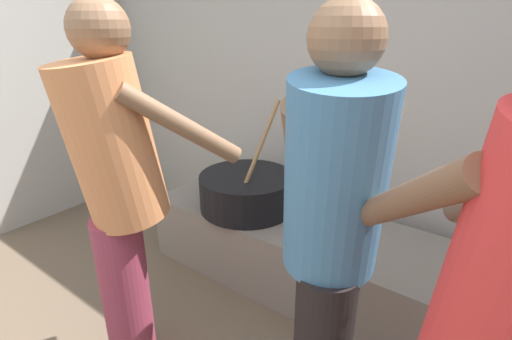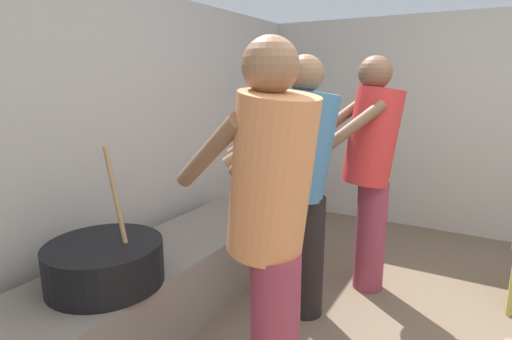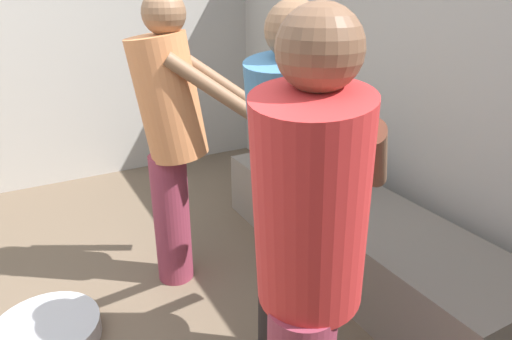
{
  "view_description": "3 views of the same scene",
  "coord_description": "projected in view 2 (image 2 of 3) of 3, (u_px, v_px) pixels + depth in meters",
  "views": [
    {
      "loc": [
        0.74,
        0.11,
        1.49
      ],
      "look_at": [
        -0.17,
        1.34,
        0.89
      ],
      "focal_mm": 26.78,
      "sensor_mm": 36.0,
      "label": 1
    },
    {
      "loc": [
        -1.79,
        0.2,
        1.42
      ],
      "look_at": [
        0.31,
        1.4,
        0.87
      ],
      "focal_mm": 28.37,
      "sensor_mm": 36.0,
      "label": 2
    },
    {
      "loc": [
        1.66,
        0.2,
        1.6
      ],
      "look_at": [
        0.18,
        1.01,
        0.89
      ],
      "focal_mm": 31.6,
      "sensor_mm": 36.0,
      "label": 3
    }
  ],
  "objects": [
    {
      "name": "cooking_pot_main",
      "position": [
        105.0,
        263.0,
        2.0
      ],
      "size": [
        0.57,
        0.57,
        0.67
      ],
      "color": "black",
      "rests_on": "hearth_ledge"
    },
    {
      "name": "cook_in_blue_shirt",
      "position": [
        304.0,
        174.0,
        2.33
      ],
      "size": [
        0.59,
        0.72,
        1.55
      ],
      "color": "black",
      "rests_on": "ground_plane"
    },
    {
      "name": "block_enclosure_rear",
      "position": [
        108.0,
        145.0,
        2.64
      ],
      "size": [
        4.94,
        0.2,
        2.0
      ],
      "primitive_type": "cube",
      "color": "#ADA8A0",
      "rests_on": "ground_plane"
    },
    {
      "name": "cook_in_red_shirt",
      "position": [
        371.0,
        162.0,
        2.62
      ],
      "size": [
        0.68,
        0.7,
        1.56
      ],
      "color": "#8C3347",
      "rests_on": "ground_plane"
    },
    {
      "name": "cook_in_orange_shirt",
      "position": [
        270.0,
        218.0,
        1.55
      ],
      "size": [
        0.55,
        0.73,
        1.57
      ],
      "color": "#8C3347",
      "rests_on": "ground_plane"
    },
    {
      "name": "block_enclosure_right",
      "position": [
        512.0,
        129.0,
        3.52
      ],
      "size": [
        0.2,
        4.87,
        2.0
      ],
      "primitive_type": "cube",
      "color": "#ADA8A0",
      "rests_on": "ground_plane"
    },
    {
      "name": "hearth_ledge",
      "position": [
        165.0,
        280.0,
        2.49
      ],
      "size": [
        2.08,
        0.6,
        0.42
      ],
      "primitive_type": "cube",
      "color": "slate",
      "rests_on": "ground_plane"
    }
  ]
}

